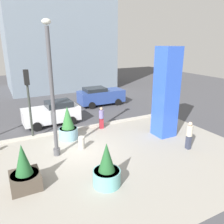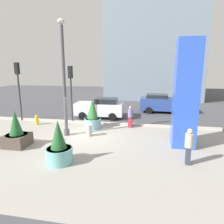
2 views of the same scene
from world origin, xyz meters
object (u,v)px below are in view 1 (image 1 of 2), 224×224
Objects in this scene: lamp_post at (52,95)px; art_pillar_blue at (166,93)px; concrete_bollard at (82,143)px; car_far_lane at (52,113)px; traffic_light_corner at (28,93)px; car_curb_west at (101,96)px; pedestrian_crossing at (101,117)px; pedestrian_on_sidewalk at (189,134)px; potted_plant_curbside at (24,172)px; potted_plant_near_right at (107,170)px; potted_plant_near_left at (68,126)px.

art_pillar_blue is (7.02, -0.47, -0.56)m from lamp_post.
concrete_bollard is 0.18× the size of car_far_lane.
concrete_bollard is 4.48m from traffic_light_corner.
lamp_post is 7.05m from art_pillar_blue.
car_curb_west reaches higher than pedestrian_crossing.
concrete_bollard is 0.45× the size of pedestrian_on_sidewalk.
concrete_bollard is at bearing -135.03° from pedestrian_crossing.
car_far_lane is at bearing -149.47° from car_curb_west.
potted_plant_curbside reaches higher than pedestrian_crossing.
lamp_post is 3.98m from potted_plant_curbside.
potted_plant_curbside is at bearing 155.59° from potted_plant_near_right.
potted_plant_near_right is at bearing -88.40° from car_far_lane.
art_pillar_blue is 3.00m from pedestrian_on_sidewalk.
pedestrian_on_sidewalk is at bearing -36.62° from traffic_light_corner.
potted_plant_near_left reaches higher than pedestrian_crossing.
lamp_post is 1.69× the size of car_far_lane.
potted_plant_near_right is (1.23, -3.69, -2.66)m from lamp_post.
potted_plant_near_right is at bearing -93.63° from concrete_bollard.
potted_plant_near_right is 7.31m from traffic_light_corner.
traffic_light_corner reaches higher than potted_plant_near_left.
potted_plant_near_left is at bearing -165.74° from pedestrian_crossing.
pedestrian_on_sidewalk is at bearing -38.58° from potted_plant_near_left.
art_pillar_blue is 1.30× the size of traffic_light_corner.
concrete_bollard is (0.25, -1.70, -0.50)m from potted_plant_near_left.
car_far_lane is at bearing 78.81° from lamp_post.
potted_plant_curbside is 3.45m from potted_plant_near_right.
concrete_bollard is at bearing -121.46° from car_curb_west.
potted_plant_curbside reaches higher than pedestrian_on_sidewalk.
car_curb_west is 6.29m from pedestrian_crossing.
art_pillar_blue is 2.81× the size of potted_plant_curbside.
concrete_bollard is at bearing 34.84° from potted_plant_curbside.
pedestrian_crossing is (-2.59, -5.73, -0.03)m from car_curb_west.
potted_plant_near_left reaches higher than potted_plant_near_right.
car_far_lane is at bearing 68.19° from potted_plant_curbside.
potted_plant_curbside is at bearing -140.62° from pedestrian_crossing.
lamp_post is at bearing -128.10° from car_curb_west.
lamp_post is 3.37m from concrete_bollard.
potted_plant_near_right is 0.45× the size of traffic_light_corner.
car_curb_west is 2.66× the size of pedestrian_on_sidewalk.
concrete_bollard is (-5.55, 0.56, -2.48)m from art_pillar_blue.
car_far_lane is (-0.24, 8.68, 0.11)m from potted_plant_near_right.
pedestrian_on_sidewalk is at bearing 9.22° from potted_plant_near_right.
car_curb_west is 2.81× the size of pedestrian_crossing.
pedestrian_on_sidewalk is (5.71, -4.56, 0.05)m from potted_plant_near_left.
traffic_light_corner reaches higher than pedestrian_crossing.
concrete_bollard is at bearing 86.37° from potted_plant_near_right.
art_pillar_blue reaches higher than traffic_light_corner.
car_far_lane is at bearing 91.60° from potted_plant_near_right.
traffic_light_corner reaches higher than potted_plant_near_right.
traffic_light_corner is at bearing 149.53° from potted_plant_near_left.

